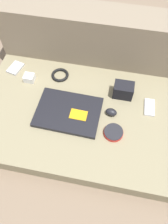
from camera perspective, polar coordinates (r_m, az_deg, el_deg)
name	(u,v)px	position (r m, az deg, el deg)	size (l,w,h in m)	color
ground_plane	(84,123)	(1.26, 0.00, -2.98)	(8.00, 8.00, 0.00)	#7A6651
couch_seat	(84,119)	(1.22, 0.00, -1.79)	(1.16, 0.69, 0.10)	#847A5B
couch_backrest	(98,43)	(1.38, 3.77, 17.47)	(1.16, 0.20, 0.41)	#7F705B
laptop	(68,112)	(1.17, -4.11, 0.00)	(0.35, 0.26, 0.03)	black
computer_mouse	(111,112)	(1.17, 7.13, -0.04)	(0.07, 0.05, 0.04)	black
speaker_puck	(113,132)	(1.12, 7.69, -5.30)	(0.10, 0.10, 0.02)	red
phone_silver	(15,68)	(1.43, -17.46, 10.92)	(0.09, 0.11, 0.01)	#B7B7BC
phone_black	(149,107)	(1.24, 16.70, 1.19)	(0.06, 0.11, 0.01)	silver
camera_pouch	(123,90)	(1.23, 10.24, 5.63)	(0.11, 0.08, 0.09)	black
charger_brick	(29,78)	(1.33, -14.11, 8.66)	(0.06, 0.05, 0.04)	silver
cable_coil	(60,75)	(1.33, -6.27, 9.60)	(0.10, 0.10, 0.02)	black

